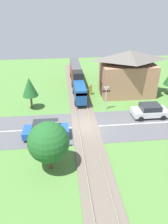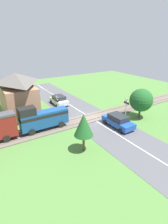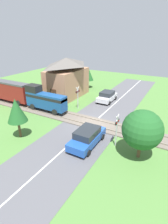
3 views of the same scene
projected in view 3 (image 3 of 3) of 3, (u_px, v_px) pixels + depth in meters
ground_plane at (93, 123)px, 20.28m from camera, size 60.00×60.00×0.00m
road_surface at (93, 123)px, 20.28m from camera, size 48.00×6.40×0.02m
track_bed at (93, 123)px, 20.25m from camera, size 2.80×48.00×0.24m
train at (24, 94)px, 24.36m from camera, size 1.58×13.41×3.18m
car_near_crossing at (87, 137)px, 16.06m from camera, size 4.49×2.02×1.62m
car_far_side at (107, 96)px, 26.69m from camera, size 4.00×2.08×1.57m
crossing_signal_west_approach at (117, 127)px, 15.40m from camera, size 0.90×0.18×3.14m
crossing_signal_east_approach at (78, 95)px, 23.52m from camera, size 0.90×0.18×3.14m
station_building at (67, 78)px, 28.18m from camera, size 7.83×4.60×6.21m
pedestrian_by_station at (45, 100)px, 25.23m from camera, size 0.40×0.40×1.62m
tree_by_station at (88, 74)px, 32.92m from camera, size 2.00×2.00×3.87m
tree_roadside_hedge at (16, 111)px, 16.52m from camera, size 1.90×1.90×4.03m
tree_beyond_track at (142, 130)px, 13.71m from camera, size 3.22×3.22×4.23m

